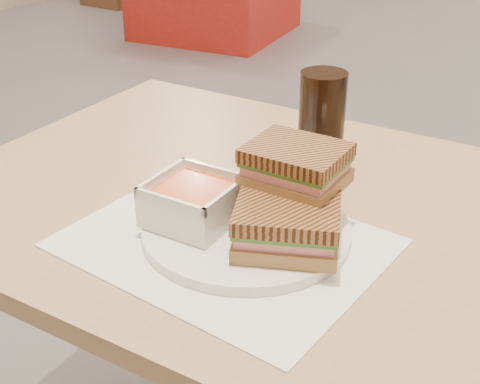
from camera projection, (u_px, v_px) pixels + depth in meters
The scene contains 8 objects.
main_table at pixel (337, 290), 0.95m from camera, with size 1.20×0.70×0.75m.
tray_liner at pixel (225, 243), 0.85m from camera, with size 0.41×0.34×0.00m.
plate at pixel (246, 230), 0.86m from camera, with size 0.27×0.27×0.01m.
soup_bowl at pixel (193, 203), 0.86m from camera, with size 0.11×0.11×0.06m.
panini_lower at pixel (287, 226), 0.80m from camera, with size 0.16×0.14×0.06m.
panini_upper at pixel (296, 166), 0.84m from camera, with size 0.12×0.10×0.05m.
cola_glass at pixel (321, 121), 1.02m from camera, with size 0.07×0.07×0.15m.
bg_chair_0r at pixel (217, 1), 4.59m from camera, with size 0.44×0.44×0.44m.
Camera 1 is at (0.39, -2.63, 1.21)m, focal length 49.49 mm.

